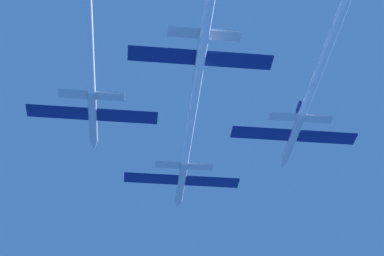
% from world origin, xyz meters
% --- Properties ---
extents(jet_lead, '(20.80, 61.89, 3.45)m').
position_xyz_m(jet_lead, '(-0.50, -17.42, -0.77)').
color(jet_lead, silver).
extents(jet_left_wing, '(20.80, 65.98, 3.45)m').
position_xyz_m(jet_left_wing, '(-16.19, -35.12, 0.60)').
color(jet_left_wing, silver).
extents(jet_right_wing, '(20.80, 69.99, 3.45)m').
position_xyz_m(jet_right_wing, '(16.81, -35.71, -0.28)').
color(jet_right_wing, silver).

